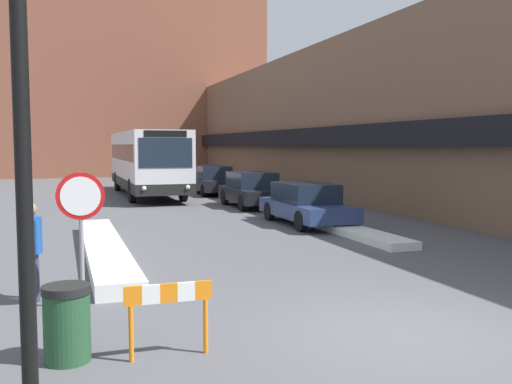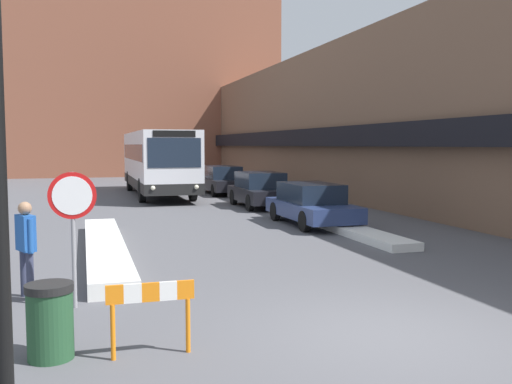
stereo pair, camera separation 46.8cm
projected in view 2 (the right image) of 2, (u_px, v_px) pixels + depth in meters
ground_plane at (390, 335)px, 7.98m from camera, size 160.00×160.00×0.00m
building_row_right at (332, 125)px, 33.44m from camera, size 5.50×60.00×7.66m
building_backdrop_far at (129, 79)px, 50.72m from camera, size 26.00×8.00×17.06m
snow_bank_left at (105, 248)px, 13.92m from camera, size 0.90×8.77×0.31m
snow_bank_right at (341, 227)px, 17.81m from camera, size 0.90×7.79×0.22m
city_bus at (158, 161)px, 30.05m from camera, size 2.66×11.82×3.32m
parked_car_front at (311, 204)px, 19.01m from camera, size 1.81×4.51×1.38m
parked_car_middle at (261, 190)px, 24.43m from camera, size 1.93×4.22×1.50m
parked_car_back at (223, 180)px, 31.01m from camera, size 1.87×4.71×1.52m
stop_sign at (73, 210)px, 9.18m from camera, size 0.76×0.08×2.22m
pedestrian at (26, 240)px, 9.84m from camera, size 0.38×0.51×1.68m
trash_bin at (50, 321)px, 7.06m from camera, size 0.59×0.59×0.95m
construction_barricade at (151, 304)px, 7.13m from camera, size 1.10×0.06×0.94m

